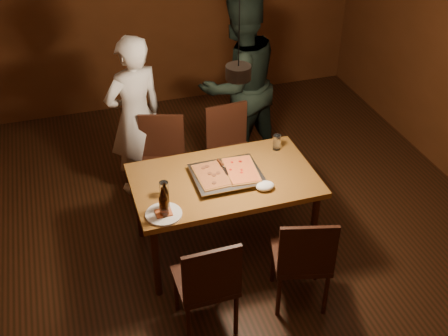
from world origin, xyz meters
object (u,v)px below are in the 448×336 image
object	(u,v)px
beer_bottle_b	(165,196)
pendant_lamp	(238,71)
chair_far_left	(162,154)
chair_far_right	(230,142)
chair_near_left	(208,279)
chair_near_right	(304,255)
beer_bottle_a	(164,203)
pizza_tray	(227,176)
diner_dark	(239,84)
diner_white	(135,117)
plate_slice	(164,214)
dining_table	(224,185)

from	to	relation	value
beer_bottle_b	pendant_lamp	xyz separation A→B (m)	(0.60, 0.09, 0.90)
chair_far_left	chair_far_right	bearing A→B (deg)	-161.95
chair_near_left	pendant_lamp	size ratio (longest dim) A/B	0.44
chair_near_right	beer_bottle_a	distance (m)	1.10
chair_near_left	pizza_tray	size ratio (longest dim) A/B	0.88
chair_near_right	pizza_tray	distance (m)	0.91
chair_far_left	chair_near_right	world-z (taller)	same
beer_bottle_a	diner_dark	xyz separation A→B (m)	(1.12, 1.58, 0.04)
chair_far_right	pizza_tray	xyz separation A→B (m)	(-0.30, -0.83, 0.24)
diner_dark	pizza_tray	bearing A→B (deg)	49.92
chair_near_right	pendant_lamp	xyz separation A→B (m)	(-0.30, 0.67, 1.22)
chair_near_left	beer_bottle_a	size ratio (longest dim) A/B	1.84
chair_near_right	pizza_tray	world-z (taller)	chair_near_right
chair_far_left	diner_dark	xyz separation A→B (m)	(0.91, 0.43, 0.38)
chair_far_right	diner_white	distance (m)	0.94
chair_far_left	diner_white	distance (m)	0.43
chair_far_left	plate_slice	size ratio (longest dim) A/B	1.92
chair_near_right	plate_slice	size ratio (longest dim) A/B	1.86
pizza_tray	beer_bottle_b	world-z (taller)	beer_bottle_b
chair_far_left	beer_bottle_b	bearing A→B (deg)	98.07
chair_far_right	beer_bottle_b	xyz separation A→B (m)	(-0.86, -1.06, 0.33)
dining_table	chair_far_right	distance (m)	0.90
diner_dark	beer_bottle_a	bearing A→B (deg)	37.45
pizza_tray	diner_dark	xyz separation A→B (m)	(0.53, 1.26, 0.15)
plate_slice	beer_bottle_b	bearing A→B (deg)	65.93
chair_near_left	chair_near_right	xyz separation A→B (m)	(0.74, 0.02, 0.00)
beer_bottle_b	diner_dark	bearing A→B (deg)	53.82
diner_dark	plate_slice	bearing A→B (deg)	37.07
chair_far_right	pizza_tray	world-z (taller)	chair_far_right
beer_bottle_b	diner_dark	world-z (taller)	diner_dark
plate_slice	pendant_lamp	distance (m)	1.19
dining_table	chair_near_right	bearing A→B (deg)	-66.24
dining_table	chair_far_left	size ratio (longest dim) A/B	2.84
dining_table	diner_dark	size ratio (longest dim) A/B	0.81
beer_bottle_a	pendant_lamp	size ratio (longest dim) A/B	0.24
chair_near_left	pendant_lamp	distance (m)	1.47
chair_near_right	plate_slice	world-z (taller)	chair_near_right
chair_far_left	diner_white	world-z (taller)	diner_white
chair_near_left	chair_near_right	bearing A→B (deg)	0.87
chair_far_left	chair_near_right	bearing A→B (deg)	131.46
chair_far_right	pizza_tray	bearing A→B (deg)	65.98
dining_table	beer_bottle_b	xyz separation A→B (m)	(-0.54, -0.24, 0.19)
chair_far_left	diner_white	size ratio (longest dim) A/B	0.33
chair_far_left	plate_slice	distance (m)	1.18
beer_bottle_a	pizza_tray	bearing A→B (deg)	28.66
chair_far_right	beer_bottle_a	world-z (taller)	beer_bottle_a
dining_table	beer_bottle_a	distance (m)	0.69
chair_near_right	chair_near_left	bearing A→B (deg)	-163.48
chair_far_left	pizza_tray	xyz separation A→B (m)	(0.38, -0.83, 0.24)
chair_near_right	diner_white	size ratio (longest dim) A/B	0.32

